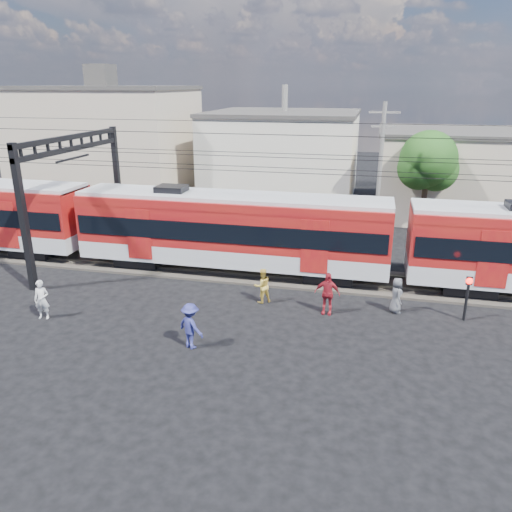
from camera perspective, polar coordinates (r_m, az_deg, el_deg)
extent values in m
plane|color=black|center=(19.26, -5.62, -10.41)|extent=(120.00, 120.00, 0.00)
cube|color=#2D2823|center=(26.21, -0.04, -1.92)|extent=(70.00, 3.40, 0.12)
cube|color=#59544C|center=(25.49, -0.43, -2.25)|extent=(70.00, 0.12, 0.12)
cube|color=#59544C|center=(26.85, 0.33, -1.12)|extent=(70.00, 0.12, 0.12)
cube|color=black|center=(31.55, -23.60, 0.67)|extent=(2.40, 2.20, 0.70)
cube|color=black|center=(28.19, -12.81, -0.25)|extent=(2.40, 2.20, 0.70)
cube|color=black|center=(25.56, 8.37, -2.00)|extent=(2.40, 2.20, 0.70)
cube|color=#A5A8AD|center=(26.15, -2.77, 0.54)|extent=(16.00, 3.00, 0.90)
cube|color=maroon|center=(25.67, -2.83, 4.04)|extent=(16.00, 3.00, 2.40)
cube|color=black|center=(25.74, -2.82, 3.50)|extent=(15.68, 3.08, 0.95)
cube|color=#A5A8AD|center=(25.38, -2.88, 6.77)|extent=(16.00, 2.60, 0.25)
cube|color=black|center=(25.93, 22.96, -3.06)|extent=(2.40, 2.20, 0.70)
cube|color=black|center=(25.55, -25.03, 3.80)|extent=(0.30, 0.30, 7.00)
cube|color=black|center=(32.88, -15.53, 7.96)|extent=(0.30, 0.30, 7.00)
cube|color=black|center=(28.61, -20.45, 12.60)|extent=(0.25, 9.30, 0.25)
cube|color=black|center=(28.67, -20.31, 11.42)|extent=(0.25, 9.30, 0.25)
cylinder|color=black|center=(24.11, -0.43, 9.65)|extent=(70.00, 0.03, 0.03)
cylinder|color=black|center=(25.46, 0.32, 10.15)|extent=(70.00, 0.03, 0.03)
cylinder|color=black|center=(24.01, -0.44, 11.30)|extent=(70.00, 0.03, 0.03)
cylinder|color=black|center=(25.36, 0.33, 11.71)|extent=(70.00, 0.03, 0.03)
cylinder|color=black|center=(21.17, -2.29, 13.77)|extent=(70.00, 0.03, 0.03)
cylinder|color=black|center=(27.96, 1.66, 15.07)|extent=(70.00, 0.03, 0.03)
cube|color=#BDA790|center=(46.06, -16.64, 12.14)|extent=(14.00, 10.00, 9.00)
cube|color=#3F3D3A|center=(45.80, -17.21, 17.90)|extent=(14.28, 10.20, 0.30)
cube|color=beige|center=(43.89, 3.19, 11.26)|extent=(12.00, 12.00, 7.00)
cube|color=#3F3D3A|center=(43.55, 3.28, 16.02)|extent=(12.24, 12.24, 0.30)
cube|color=#BDA790|center=(41.19, 25.08, 8.29)|extent=(16.00, 10.00, 6.00)
cube|color=#3F3D3A|center=(40.82, 25.71, 12.62)|extent=(16.32, 10.20, 0.30)
cylinder|color=slate|center=(31.25, 13.92, 8.95)|extent=(0.24, 0.24, 8.50)
cube|color=slate|center=(30.85, 14.47, 15.62)|extent=(1.80, 0.12, 0.12)
cube|color=slate|center=(30.90, 14.35, 14.15)|extent=(1.40, 0.12, 0.12)
cylinder|color=#382619|center=(34.80, 18.58, 5.65)|extent=(0.36, 0.36, 3.92)
sphere|color=#1A4D16|center=(34.28, 19.10, 10.42)|extent=(3.64, 3.64, 3.64)
sphere|color=#1A4D16|center=(34.74, 19.93, 9.26)|extent=(2.80, 2.80, 2.80)
imported|color=silver|center=(22.92, -23.29, -4.60)|extent=(0.70, 0.54, 1.71)
imported|color=gold|center=(22.60, 0.72, -3.41)|extent=(1.00, 0.96, 1.62)
imported|color=navy|center=(18.95, -7.48, -7.93)|extent=(1.33, 1.11, 1.79)
imported|color=maroon|center=(21.66, 8.13, -4.26)|extent=(1.13, 0.54, 1.88)
imported|color=#4A4B4F|center=(22.47, 15.75, -4.34)|extent=(0.70, 0.89, 1.59)
cylinder|color=black|center=(22.63, 22.91, -4.67)|extent=(0.12, 0.12, 1.84)
sphere|color=#FF140C|center=(22.32, 23.20, -2.62)|extent=(0.29, 0.29, 0.29)
cube|color=black|center=(22.32, 23.20, -2.62)|extent=(0.26, 0.06, 0.36)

